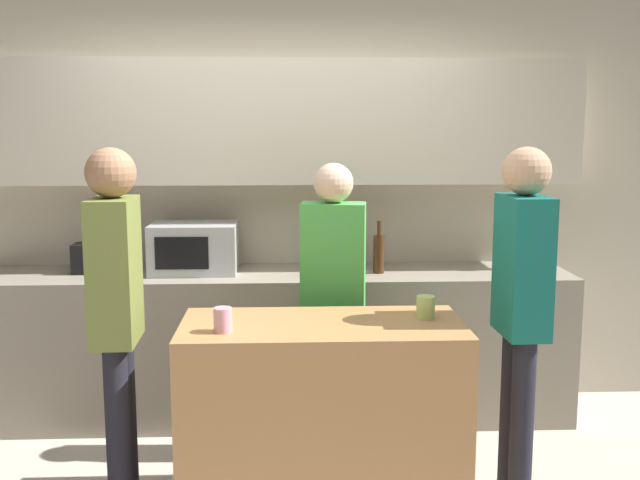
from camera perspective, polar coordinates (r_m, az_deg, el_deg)
back_wall at (r=4.77m, az=-3.44°, el=5.50°), size 6.40×0.40×2.70m
back_counter at (r=4.69m, az=-3.37°, el=-7.97°), size 3.60×0.62×0.92m
kitchen_island at (r=3.63m, az=0.18°, el=-13.21°), size 1.32×0.62×0.90m
microwave at (r=4.63m, az=-9.56°, el=-0.59°), size 0.52×0.39×0.30m
toaster at (r=4.75m, az=-16.74°, el=-1.33°), size 0.26×0.16×0.18m
potted_plant at (r=4.81m, az=14.91°, el=0.16°), size 0.14×0.14×0.40m
bottle_0 at (r=4.66m, az=1.55°, el=-0.82°), size 0.08×0.08×0.31m
bottle_1 at (r=4.66m, az=2.76°, el=-0.93°), size 0.08×0.08×0.28m
bottle_2 at (r=4.55m, az=4.50°, el=-1.00°), size 0.07×0.07×0.32m
cup_0 at (r=3.59m, az=8.05°, el=-5.09°), size 0.09×0.09×0.11m
cup_1 at (r=3.35m, az=-7.41°, el=-6.05°), size 0.08×0.08×0.11m
person_left at (r=3.64m, az=15.11°, el=-3.99°), size 0.22×0.34×1.71m
person_center at (r=4.03m, az=1.01°, el=-3.46°), size 0.36×0.24×1.61m
person_right at (r=3.52m, az=-15.28°, el=-4.42°), size 0.22×0.34×1.71m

